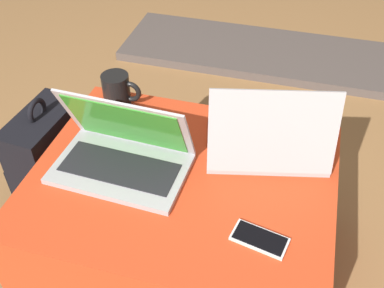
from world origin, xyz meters
TOP-DOWN VIEW (x-y plane):
  - ground_plane at (0.00, 0.00)m, footprint 14.00×14.00m
  - ottoman at (0.00, 0.00)m, footprint 0.82×0.66m
  - laptop_near at (-0.17, -0.00)m, footprint 0.37×0.24m
  - laptop_far at (0.20, 0.15)m, footprint 0.38×0.31m
  - cell_phone at (0.23, -0.15)m, footprint 0.14×0.09m
  - backpack at (-0.52, 0.13)m, footprint 0.20×0.29m
  - coffee_mug at (-0.29, 0.26)m, footprint 0.13×0.09m
  - fireplace_hearth at (0.00, 1.35)m, footprint 1.40×0.50m

SIDE VIEW (x-z plane):
  - ground_plane at x=0.00m, z-range 0.00..0.00m
  - fireplace_hearth at x=0.00m, z-range 0.00..0.04m
  - backpack at x=-0.52m, z-range -0.04..0.42m
  - ottoman at x=0.00m, z-range 0.00..0.39m
  - cell_phone at x=0.23m, z-range 0.39..0.40m
  - laptop_near at x=-0.17m, z-range 0.33..0.55m
  - laptop_far at x=0.20m, z-range 0.32..0.56m
  - coffee_mug at x=-0.29m, z-range 0.39..0.49m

